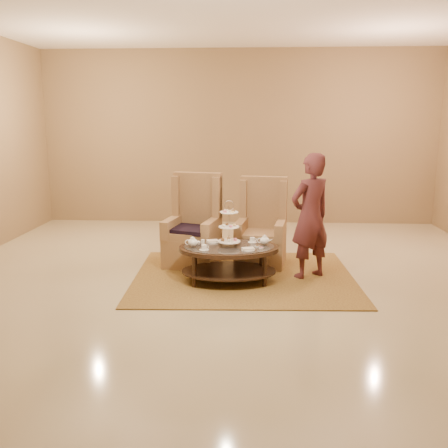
# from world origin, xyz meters

# --- Properties ---
(ground) EXTENTS (8.00, 8.00, 0.00)m
(ground) POSITION_xyz_m (0.00, 0.00, 0.00)
(ground) COLOR #BFB28E
(ground) RESTS_ON ground
(ceiling) EXTENTS (8.00, 8.00, 0.02)m
(ceiling) POSITION_xyz_m (0.00, 0.00, 0.00)
(ceiling) COLOR white
(ceiling) RESTS_ON ground
(wall_back) EXTENTS (8.00, 0.04, 3.50)m
(wall_back) POSITION_xyz_m (0.00, 4.00, 1.75)
(wall_back) COLOR olive
(wall_back) RESTS_ON ground
(rug) EXTENTS (3.04, 2.57, 0.02)m
(rug) POSITION_xyz_m (0.18, 0.23, 0.01)
(rug) COLOR olive
(rug) RESTS_ON ground
(tea_table) EXTENTS (1.38, 1.00, 1.10)m
(tea_table) POSITION_xyz_m (-0.02, 0.02, 0.40)
(tea_table) COLOR black
(tea_table) RESTS_ON ground
(armchair_left) EXTENTS (0.85, 0.87, 1.34)m
(armchair_left) POSITION_xyz_m (-0.57, 0.85, 0.45)
(armchair_left) COLOR #997148
(armchair_left) RESTS_ON ground
(armchair_right) EXTENTS (0.79, 0.81, 1.28)m
(armchair_right) POSITION_xyz_m (0.43, 0.93, 0.43)
(armchair_right) COLOR #997148
(armchair_right) RESTS_ON ground
(person) EXTENTS (0.74, 0.68, 1.69)m
(person) POSITION_xyz_m (1.05, 0.27, 0.84)
(person) COLOR #502225
(person) RESTS_ON ground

